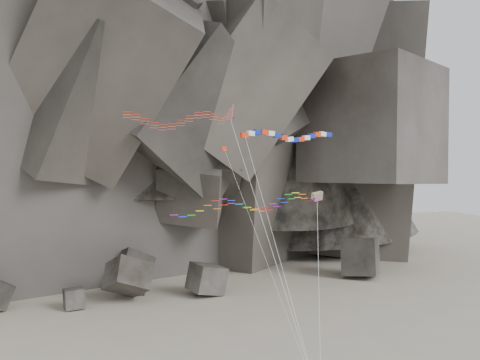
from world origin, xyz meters
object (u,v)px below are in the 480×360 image
object	(u,v)px
banner_kite	(289,136)
parafoil_kite	(242,204)
delta_kite	(173,119)
pennant_kite	(238,187)

from	to	relation	value
banner_kite	parafoil_kite	world-z (taller)	banner_kite
delta_kite	pennant_kite	world-z (taller)	delta_kite
delta_kite	banner_kite	xyz separation A→B (m)	(13.31, 5.09, -1.22)
delta_kite	pennant_kite	size ratio (longest dim) A/B	1.20
delta_kite	pennant_kite	bearing A→B (deg)	-6.52
banner_kite	pennant_kite	bearing A→B (deg)	-161.57
delta_kite	banner_kite	world-z (taller)	delta_kite
delta_kite	banner_kite	bearing A→B (deg)	7.24
parafoil_kite	pennant_kite	size ratio (longest dim) A/B	0.79
banner_kite	parafoil_kite	xyz separation A→B (m)	(-7.44, -7.20, -6.47)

